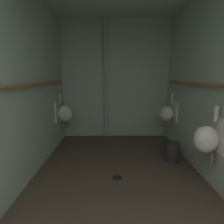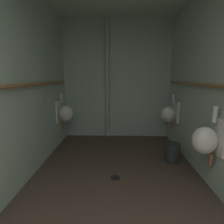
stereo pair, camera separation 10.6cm
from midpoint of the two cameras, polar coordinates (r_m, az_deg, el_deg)
The scene contains 11 objects.
floor at distance 2.51m, azimuth 2.59°, elevation -24.76°, with size 2.60×4.45×0.08m, color #47382D.
wall_left at distance 2.37m, azimuth -29.83°, elevation 8.09°, with size 0.06×4.45×2.73m, color #ABC2AF.
wall_back at distance 4.23m, azimuth 2.23°, elevation 10.26°, with size 2.60×0.06×2.73m, color #ABC2AF.
urinal_left_mid at distance 3.86m, azimuth -14.22°, elevation -0.27°, with size 0.32×0.30×0.76m.
urinal_right_mid at distance 2.48m, azimuth 29.20°, elevation -7.76°, with size 0.32×0.30×0.76m.
urinal_right_far at distance 3.87m, azimuth 18.69°, elevation -0.50°, with size 0.32×0.30×0.76m.
supply_pipe_left at distance 2.31m, azimuth -28.10°, elevation 7.36°, with size 0.06×3.72×0.06m.
supply_pipe_right at distance 2.36m, azimuth 33.28°, elevation 6.90°, with size 0.06×3.69×0.06m.
standpipe_back_wall at distance 4.12m, azimuth -0.89°, elevation 10.25°, with size 0.09×0.09×2.68m, color #B2B2B2.
floor_drain at distance 2.73m, azimuth 2.16°, elevation -20.36°, with size 0.14×0.14×0.01m, color black.
waste_bin at distance 3.29m, azimuth 19.79°, elevation -12.22°, with size 0.24×0.24×0.33m, color #2D2D2D.
Camera 2 is at (0.00, 0.13, 1.43)m, focal length 28.31 mm.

